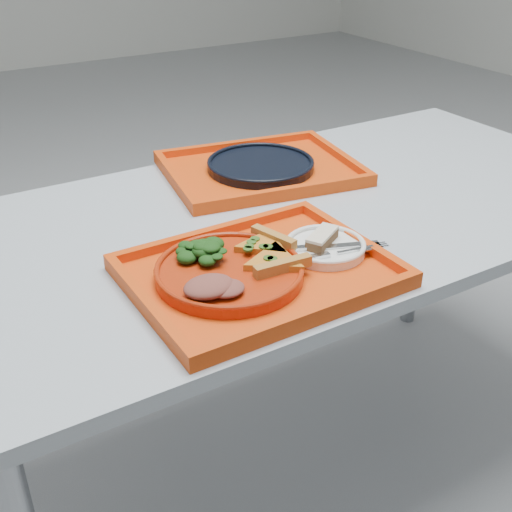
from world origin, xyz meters
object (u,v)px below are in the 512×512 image
at_px(tray_main, 259,275).
at_px(navy_plate, 261,166).
at_px(dessert_bar, 322,238).
at_px(tray_far, 261,171).
at_px(dinner_plate, 229,273).

bearing_deg(tray_main, navy_plate, 57.83).
distance_m(navy_plate, dessert_bar, 0.43).
xyz_separation_m(tray_far, navy_plate, (0.00, 0.00, 0.01)).
bearing_deg(navy_plate, tray_main, -121.66).
height_order(dinner_plate, dessert_bar, dessert_bar).
height_order(tray_main, dessert_bar, dessert_bar).
relative_size(tray_main, dinner_plate, 1.73).
bearing_deg(dessert_bar, tray_far, 43.78).
bearing_deg(tray_far, navy_plate, 9.50).
xyz_separation_m(tray_far, dessert_bar, (-0.12, -0.41, 0.03)).
height_order(dinner_plate, navy_plate, dinner_plate).
relative_size(tray_main, dessert_bar, 5.12).
height_order(tray_main, tray_far, same).
bearing_deg(dinner_plate, tray_main, -10.30).
distance_m(tray_main, tray_far, 0.49).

